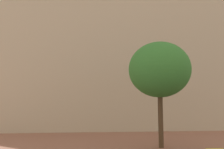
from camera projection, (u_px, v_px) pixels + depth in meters
The scene contains 2 objects.
landmark_building at pixel (90, 45), 30.44m from camera, with size 27.83×15.13×34.85m.
tree_curb_far at pixel (159, 70), 14.62m from camera, with size 3.66×3.66×6.15m.
Camera 1 is at (-1.51, -1.14, 2.40)m, focal length 39.58 mm.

